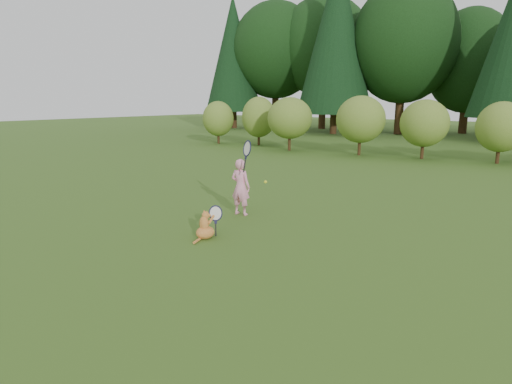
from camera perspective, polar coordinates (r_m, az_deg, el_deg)
The scene contains 6 objects.
ground at distance 8.29m, azimuth -4.46°, elevation -5.49°, with size 100.00×100.00×0.00m, color #2D5116.
shrub_row at distance 19.65m, azimuth 21.72°, elevation 8.10°, with size 28.00×3.00×2.80m, color olive, non-canonical shape.
woodland_backdrop at distance 29.79m, azimuth 28.29°, elevation 20.47°, with size 48.00×10.00×15.00m, color black, non-canonical shape.
child at distance 9.43m, azimuth -2.04°, elevation 0.85°, with size 0.73×0.46×1.88m.
cat at distance 7.97m, azimuth -6.75°, elevation -4.23°, with size 0.41×0.79×0.71m.
tennis_ball at distance 8.79m, azimuth 1.28°, elevation 1.36°, with size 0.06×0.06×0.06m.
Camera 1 is at (5.26, -5.90, 2.52)m, focal length 30.00 mm.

